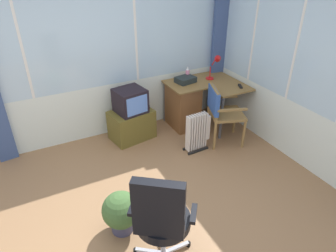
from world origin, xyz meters
name	(u,v)px	position (x,y,z in m)	size (l,w,h in m)	color
ground	(145,221)	(0.00, 0.00, -0.03)	(5.65, 4.97, 0.06)	#936A46
north_window_panel	(85,55)	(0.00, 2.02, 1.31)	(4.65, 0.07, 2.64)	silver
east_window_panel	(320,72)	(2.35, 0.00, 1.32)	(0.07, 3.97, 2.64)	silver
curtain_corner	(219,42)	(2.22, 1.89, 1.27)	(0.25, 0.07, 2.54)	#3E5385
desk	(185,103)	(1.45, 1.64, 0.40)	(1.13, 1.00, 0.74)	olive
desk_lamp	(216,64)	(2.00, 1.61, 1.01)	(0.23, 0.20, 0.40)	red
tv_remote	(240,86)	(2.15, 1.15, 0.75)	(0.04, 0.15, 0.02)	black
spray_bottle	(188,73)	(1.59, 1.82, 0.85)	(0.06, 0.06, 0.22)	pink
paper_tray	(185,80)	(1.48, 1.71, 0.79)	(0.30, 0.23, 0.09)	#222A2A
wooden_armchair	(219,108)	(1.64, 0.96, 0.58)	(0.62, 0.62, 0.90)	olive
office_chair	(161,217)	(-0.08, -0.59, 0.62)	(0.61, 0.60, 1.09)	#B7B7BF
tv_on_stand	(131,117)	(0.51, 1.66, 0.37)	(0.70, 0.54, 0.83)	brown
space_heater	(198,132)	(1.25, 0.91, 0.30)	(0.39, 0.19, 0.59)	silver
potted_plant	(121,212)	(-0.27, -0.03, 0.26)	(0.39, 0.39, 0.48)	#3F3F5A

